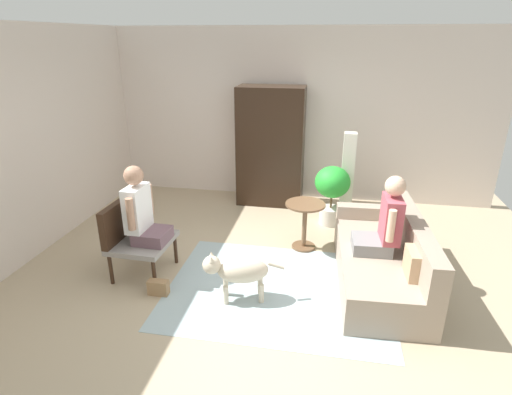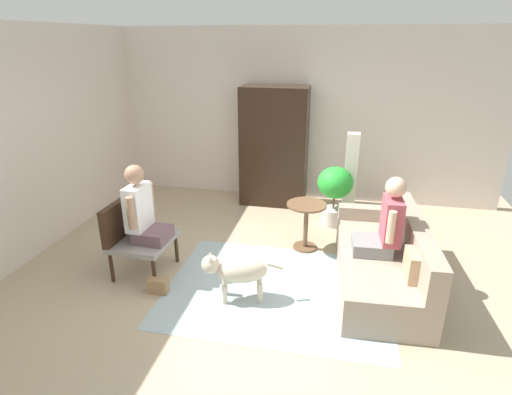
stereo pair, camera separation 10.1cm
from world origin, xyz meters
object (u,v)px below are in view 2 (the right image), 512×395
object	(u,v)px
armchair	(133,232)
handbag	(158,286)
potted_plant	(335,189)
column_lamp	(350,179)
round_end_table	(306,220)
couch	(384,262)
person_on_armchair	(142,210)
dog	(237,270)
person_on_couch	(385,224)
armoire_cabinet	(274,147)

from	to	relation	value
armchair	handbag	world-z (taller)	armchair
potted_plant	column_lamp	xyz separation A→B (m)	(0.21, 0.20, 0.11)
round_end_table	potted_plant	bearing A→B (deg)	68.54
couch	person_on_armchair	distance (m)	2.77
couch	round_end_table	xyz separation A→B (m)	(-0.94, 0.66, 0.13)
armchair	dog	distance (m)	1.37
armchair	couch	bearing A→B (deg)	5.94
couch	person_on_couch	distance (m)	0.48
dog	armchair	bearing A→B (deg)	166.65
couch	person_on_couch	bearing A→B (deg)	-149.18
person_on_couch	column_lamp	bearing A→B (deg)	101.58
round_end_table	dog	distance (m)	1.41
armchair	potted_plant	world-z (taller)	potted_plant
person_on_couch	round_end_table	distance (m)	1.18
person_on_armchair	dog	bearing A→B (deg)	-14.73
armchair	person_on_armchair	bearing A→B (deg)	-2.03
potted_plant	couch	bearing A→B (deg)	-68.01
dog	armoire_cabinet	world-z (taller)	armoire_cabinet
handbag	dog	bearing A→B (deg)	5.18
person_on_armchair	round_end_table	size ratio (longest dim) A/B	1.41
armchair	round_end_table	distance (m)	2.15
handbag	person_on_armchair	bearing A→B (deg)	127.84
person_on_armchair	dog	xyz separation A→B (m)	(1.18, -0.31, -0.45)
dog	handbag	world-z (taller)	dog
round_end_table	armoire_cabinet	xyz separation A→B (m)	(-0.68, 1.55, 0.54)
dog	potted_plant	size ratio (longest dim) A/B	0.94
person_on_couch	person_on_armchair	distance (m)	2.68
column_lamp	armoire_cabinet	xyz separation A→B (m)	(-1.22, 0.50, 0.29)
round_end_table	dog	size ratio (longest dim) A/B	0.76
dog	armoire_cabinet	size ratio (longest dim) A/B	0.44
armchair	person_on_armchair	xyz separation A→B (m)	(0.15, -0.01, 0.29)
couch	armoire_cabinet	xyz separation A→B (m)	(-1.62, 2.21, 0.68)
couch	column_lamp	distance (m)	1.79
armchair	person_on_couch	world-z (taller)	person_on_couch
person_on_couch	potted_plant	world-z (taller)	person_on_couch
round_end_table	handbag	bearing A→B (deg)	-137.32
round_end_table	handbag	xyz separation A→B (m)	(-1.47, -1.35, -0.33)
armoire_cabinet	potted_plant	bearing A→B (deg)	-34.91
armoire_cabinet	couch	bearing A→B (deg)	-53.74
person_on_armchair	dog	distance (m)	1.30
dog	potted_plant	distance (m)	2.32
round_end_table	dog	bearing A→B (deg)	-114.94
potted_plant	handbag	size ratio (longest dim) A/B	3.97
person_on_couch	armoire_cabinet	world-z (taller)	armoire_cabinet
dog	round_end_table	bearing A→B (deg)	65.06
round_end_table	column_lamp	distance (m)	1.20
armchair	dog	bearing A→B (deg)	-13.35
person_on_armchair	column_lamp	bearing A→B (deg)	40.99
handbag	armoire_cabinet	bearing A→B (deg)	74.89
person_on_armchair	round_end_table	distance (m)	2.05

